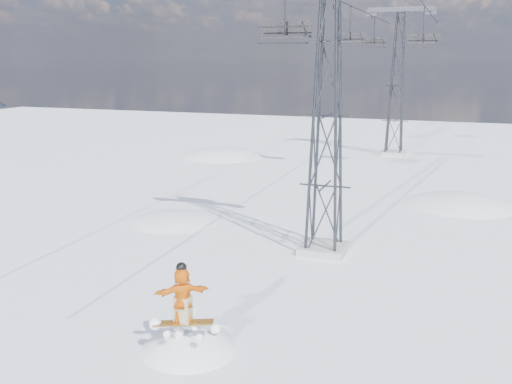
# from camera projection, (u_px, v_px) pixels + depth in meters

# --- Properties ---
(ground) EXTENTS (120.00, 120.00, 0.00)m
(ground) POSITION_uv_depth(u_px,v_px,m) (231.00, 338.00, 16.01)
(ground) COLOR white
(ground) RESTS_ON ground
(snow_terrain) EXTENTS (39.00, 37.00, 22.00)m
(snow_terrain) POSITION_uv_depth(u_px,v_px,m) (284.00, 315.00, 39.25)
(snow_terrain) COLOR white
(snow_terrain) RESTS_ON ground
(lift_tower_near) EXTENTS (5.20, 1.80, 11.43)m
(lift_tower_near) POSITION_uv_depth(u_px,v_px,m) (327.00, 117.00, 21.82)
(lift_tower_near) COLOR #999999
(lift_tower_near) RESTS_ON ground
(lift_tower_far) EXTENTS (5.20, 1.80, 11.43)m
(lift_tower_far) POSITION_uv_depth(u_px,v_px,m) (397.00, 86.00, 44.75)
(lift_tower_far) COLOR #999999
(lift_tower_far) RESTS_ON ground
(lift_chair_near) EXTENTS (2.13, 0.61, 2.64)m
(lift_chair_near) POSITION_uv_depth(u_px,v_px,m) (285.00, 31.00, 23.31)
(lift_chair_near) COLOR black
(lift_chair_near) RESTS_ON ground
(lift_chair_mid) EXTENTS (2.06, 0.59, 2.55)m
(lift_chair_mid) POSITION_uv_depth(u_px,v_px,m) (423.00, 39.00, 36.71)
(lift_chair_mid) COLOR black
(lift_chair_mid) RESTS_ON ground
(lift_chair_far) EXTENTS (1.98, 0.57, 2.45)m
(lift_chair_far) POSITION_uv_depth(u_px,v_px,m) (350.00, 38.00, 36.46)
(lift_chair_far) COLOR black
(lift_chair_far) RESTS_ON ground
(lift_chair_extra) EXTENTS (1.96, 0.56, 2.43)m
(lift_chair_extra) POSITION_uv_depth(u_px,v_px,m) (374.00, 42.00, 46.28)
(lift_chair_extra) COLOR black
(lift_chair_extra) RESTS_ON ground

